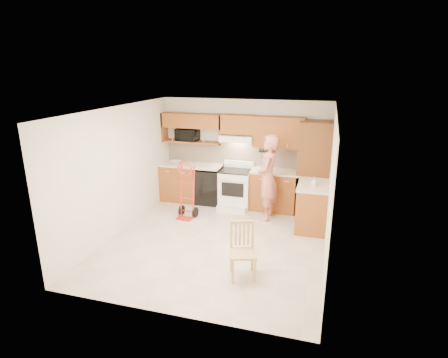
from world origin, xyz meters
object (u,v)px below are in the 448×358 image
at_px(microwave, 187,135).
at_px(range, 235,186).
at_px(person, 268,178).
at_px(hand_truck, 186,193).
at_px(dining_chair, 243,251).

distance_m(microwave, range, 1.71).
distance_m(person, hand_truck, 1.81).
height_order(microwave, person, person).
bearing_deg(microwave, dining_chair, -51.96).
xyz_separation_m(person, hand_truck, (-1.71, -0.45, -0.35)).
xyz_separation_m(microwave, range, (1.28, -0.28, -1.11)).
bearing_deg(person, range, -118.15).
distance_m(hand_truck, dining_chair, 2.63).
height_order(range, hand_truck, hand_truck).
distance_m(range, person, 1.03).
bearing_deg(microwave, range, -8.65).
bearing_deg(range, hand_truck, -134.32).
bearing_deg(dining_chair, microwave, 105.26).
xyz_separation_m(hand_truck, dining_chair, (1.74, -1.96, -0.14)).
height_order(hand_truck, dining_chair, hand_truck).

